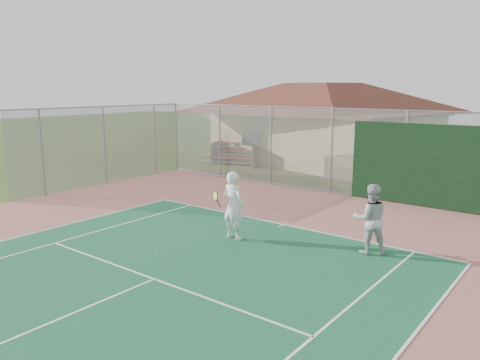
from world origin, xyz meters
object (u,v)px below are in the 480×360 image
(clubhouse, at_px, (322,114))
(player_grey_back, at_px, (370,220))
(bleachers, at_px, (236,153))
(player_white_front, at_px, (233,206))

(clubhouse, relative_size, player_grey_back, 7.52)
(clubhouse, bearing_deg, bleachers, -122.76)
(bleachers, xyz_separation_m, player_white_front, (8.58, -10.95, 0.37))
(player_grey_back, bearing_deg, clubhouse, -91.77)
(clubhouse, bearing_deg, player_white_front, -60.25)
(clubhouse, distance_m, bleachers, 5.57)
(clubhouse, height_order, bleachers, clubhouse)
(clubhouse, distance_m, player_grey_back, 16.04)
(bleachers, bearing_deg, player_white_front, -71.21)
(bleachers, xyz_separation_m, player_grey_back, (12.16, -9.68, 0.31))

